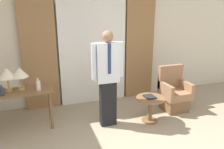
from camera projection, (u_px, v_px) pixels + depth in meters
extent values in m
cube|color=silver|center=(92.00, 43.00, 4.92)|extent=(10.00, 0.06, 2.70)
cube|color=white|center=(93.00, 47.00, 4.82)|extent=(1.50, 0.06, 2.58)
cube|color=#997047|center=(39.00, 50.00, 4.46)|extent=(0.70, 0.06, 2.58)
cube|color=#997047|center=(140.00, 44.00, 5.18)|extent=(0.70, 0.06, 2.58)
cube|color=brown|center=(15.00, 92.00, 3.76)|extent=(1.24, 0.48, 0.03)
cylinder|color=brown|center=(51.00, 111.00, 3.88)|extent=(0.05, 0.05, 0.69)
cylinder|color=brown|center=(50.00, 103.00, 4.20)|extent=(0.05, 0.05, 0.69)
cylinder|color=tan|center=(9.00, 90.00, 3.78)|extent=(0.12, 0.12, 0.04)
cylinder|color=tan|center=(8.00, 83.00, 3.75)|extent=(0.02, 0.02, 0.19)
cone|color=beige|center=(7.00, 73.00, 3.70)|extent=(0.29, 0.29, 0.17)
cylinder|color=tan|center=(21.00, 88.00, 3.85)|extent=(0.12, 0.12, 0.04)
cylinder|color=tan|center=(21.00, 82.00, 3.81)|extent=(0.02, 0.02, 0.19)
cone|color=beige|center=(19.00, 72.00, 3.76)|extent=(0.29, 0.29, 0.17)
cylinder|color=silver|center=(38.00, 86.00, 3.79)|extent=(0.08, 0.08, 0.17)
cylinder|color=silver|center=(38.00, 80.00, 3.76)|extent=(0.03, 0.03, 0.05)
cylinder|color=#2D3851|center=(2.00, 91.00, 3.56)|extent=(0.07, 0.07, 0.14)
cylinder|color=#2D3851|center=(1.00, 86.00, 3.54)|extent=(0.03, 0.03, 0.04)
cube|color=black|center=(108.00, 104.00, 4.00)|extent=(0.29, 0.15, 0.84)
cube|color=silver|center=(108.00, 63.00, 3.78)|extent=(0.40, 0.18, 0.70)
cube|color=navy|center=(109.00, 59.00, 3.67)|extent=(0.06, 0.01, 0.53)
cylinder|color=silver|center=(94.00, 62.00, 3.70)|extent=(0.09, 0.09, 0.63)
cylinder|color=silver|center=(121.00, 60.00, 3.85)|extent=(0.09, 0.09, 0.63)
sphere|color=#936B51|center=(108.00, 36.00, 3.65)|extent=(0.20, 0.20, 0.20)
cube|color=brown|center=(174.00, 104.00, 4.68)|extent=(0.48, 0.44, 0.28)
cube|color=#936B4C|center=(175.00, 94.00, 4.62)|extent=(0.56, 0.52, 0.16)
cube|color=#936B4C|center=(170.00, 76.00, 4.72)|extent=(0.56, 0.10, 0.50)
cube|color=#936B4C|center=(166.00, 88.00, 4.49)|extent=(0.08, 0.52, 0.18)
cube|color=#936B4C|center=(185.00, 85.00, 4.64)|extent=(0.08, 0.52, 0.18)
cylinder|color=brown|center=(149.00, 120.00, 4.23)|extent=(0.30, 0.30, 0.02)
cylinder|color=brown|center=(150.00, 110.00, 4.17)|extent=(0.09, 0.09, 0.46)
cylinder|color=brown|center=(151.00, 98.00, 4.10)|extent=(0.55, 0.55, 0.03)
cube|color=black|center=(150.00, 97.00, 4.10)|extent=(0.19, 0.22, 0.03)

